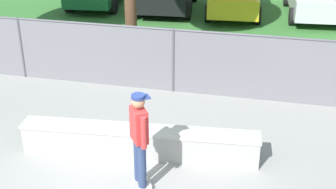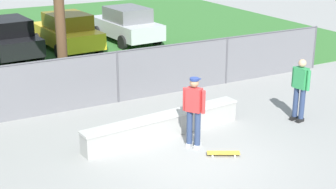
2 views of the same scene
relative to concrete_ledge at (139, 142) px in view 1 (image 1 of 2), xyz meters
The scene contains 3 objects.
concrete_ledge is the anchor object (origin of this frame).
skateboarder 1.27m from the concrete_ledge, 72.81° to the right, with size 0.42×0.51×1.84m.
chainlink_fence 3.12m from the concrete_ledge, 89.84° to the left, with size 16.59×0.07×1.66m.
Camera 1 is at (2.32, -6.13, 5.19)m, focal length 50.72 mm.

